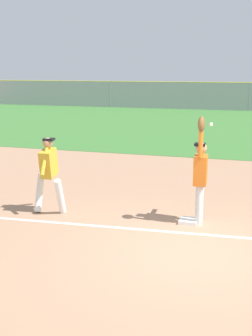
# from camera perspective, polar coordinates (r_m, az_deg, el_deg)

# --- Properties ---
(ground_plane) EXTENTS (82.86, 82.86, 0.00)m
(ground_plane) POSITION_cam_1_polar(r_m,az_deg,el_deg) (8.09, 8.45, -10.78)
(ground_plane) COLOR tan
(outfield_grass) EXTENTS (44.26, 19.13, 0.01)m
(outfield_grass) POSITION_cam_1_polar(r_m,az_deg,el_deg) (25.68, 14.64, 5.15)
(outfield_grass) COLOR #3D7533
(outfield_grass) RESTS_ON ground_plane
(first_base) EXTENTS (0.38, 0.38, 0.08)m
(first_base) POSITION_cam_1_polar(r_m,az_deg,el_deg) (9.57, 8.01, -6.73)
(first_base) COLOR white
(first_base) RESTS_ON ground_plane
(fielder) EXTENTS (0.29, 0.89, 2.28)m
(fielder) POSITION_cam_1_polar(r_m,az_deg,el_deg) (9.27, 9.49, -0.45)
(fielder) COLOR silver
(fielder) RESTS_ON ground_plane
(runner) EXTENTS (0.75, 0.85, 1.72)m
(runner) POSITION_cam_1_polar(r_m,az_deg,el_deg) (10.00, -9.84, -0.24)
(runner) COLOR white
(runner) RESTS_ON ground_plane
(baseball) EXTENTS (0.07, 0.07, 0.07)m
(baseball) POSITION_cam_1_polar(r_m,az_deg,el_deg) (8.99, 10.83, 5.50)
(baseball) COLOR white
(outfield_fence) EXTENTS (44.34, 0.08, 2.13)m
(outfield_fence) POSITION_cam_1_polar(r_m,az_deg,el_deg) (35.10, 15.48, 8.77)
(outfield_fence) COLOR #93999E
(outfield_fence) RESTS_ON ground_plane
(parked_car_silver) EXTENTS (4.45, 2.21, 1.25)m
(parked_car_silver) POSITION_cam_1_polar(r_m,az_deg,el_deg) (40.03, 5.80, 9.03)
(parked_car_silver) COLOR #B7B7BC
(parked_car_silver) RESTS_ON ground_plane
(parked_car_black) EXTENTS (4.52, 2.37, 1.25)m
(parked_car_black) POSITION_cam_1_polar(r_m,az_deg,el_deg) (38.77, 14.80, 8.56)
(parked_car_black) COLOR black
(parked_car_black) RESTS_ON ground_plane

